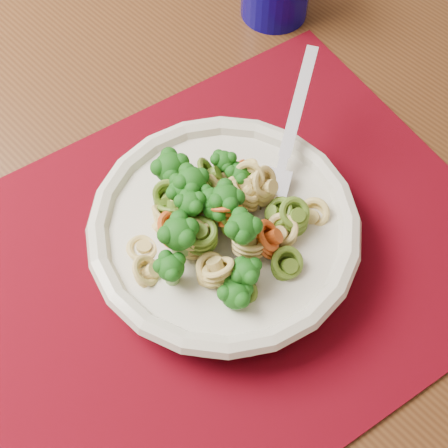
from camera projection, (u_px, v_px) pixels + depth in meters
name	position (u px, v px, depth m)	size (l,w,h in m)	color
dining_table	(98.00, 283.00, 0.67)	(1.46, 1.24, 0.70)	#4D2D15
placemat	(220.00, 259.00, 0.57)	(0.49, 0.38, 0.00)	#560311
pasta_bowl	(224.00, 231.00, 0.55)	(0.24, 0.24, 0.05)	beige
pasta_broccoli_heap	(224.00, 220.00, 0.53)	(0.21, 0.21, 0.06)	#D2B867
fork	(277.00, 183.00, 0.56)	(0.19, 0.02, 0.01)	silver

